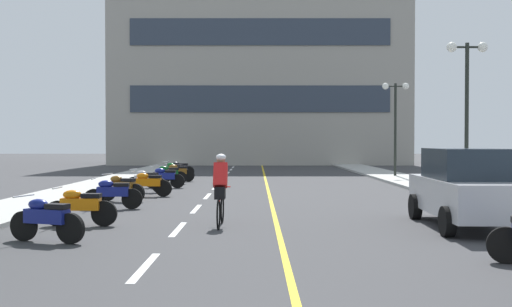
{
  "coord_description": "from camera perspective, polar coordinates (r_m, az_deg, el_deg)",
  "views": [
    {
      "loc": [
        -0.24,
        -3.26,
        1.99
      ],
      "look_at": [
        -0.25,
        15.48,
        1.6
      ],
      "focal_mm": 41.39,
      "sensor_mm": 36.0,
      "label": 1
    }
  ],
  "objects": [
    {
      "name": "motorcycle_7",
      "position": [
        21.51,
        -10.38,
        -2.87
      ],
      "size": [
        1.7,
        0.6,
        0.92
      ],
      "color": "black",
      "rests_on": "ground"
    },
    {
      "name": "motorcycle_12",
      "position": [
        31.32,
        -7.91,
        -1.6
      ],
      "size": [
        1.65,
        0.77,
        0.92
      ],
      "color": "black",
      "rests_on": "ground"
    },
    {
      "name": "motorcycle_5",
      "position": [
        17.74,
        -13.68,
        -3.74
      ],
      "size": [
        1.7,
        0.6,
        0.92
      ],
      "color": "black",
      "rests_on": "ground"
    },
    {
      "name": "lane_dash_2",
      "position": [
        13.52,
        -7.51,
        -7.26
      ],
      "size": [
        0.14,
        2.2,
        0.01
      ],
      "primitive_type": "cube",
      "color": "silver",
      "rests_on": "ground"
    },
    {
      "name": "motorcycle_11",
      "position": [
        29.1,
        -7.63,
        -1.81
      ],
      "size": [
        1.66,
        0.73,
        0.92
      ],
      "color": "black",
      "rests_on": "ground"
    },
    {
      "name": "motorcycle_4",
      "position": [
        14.4,
        -16.6,
        -4.9
      ],
      "size": [
        1.7,
        0.6,
        0.92
      ],
      "color": "black",
      "rests_on": "ground"
    },
    {
      "name": "lane_dash_4",
      "position": [
        21.43,
        -4.7,
        -4.13
      ],
      "size": [
        0.14,
        2.2,
        0.01
      ],
      "primitive_type": "cube",
      "color": "silver",
      "rests_on": "ground"
    },
    {
      "name": "lane_dash_11",
      "position": [
        49.33,
        -2.02,
        -1.12
      ],
      "size": [
        0.14,
        2.2,
        0.01
      ],
      "primitive_type": "cube",
      "color": "silver",
      "rests_on": "ground"
    },
    {
      "name": "lane_dash_10",
      "position": [
        45.34,
        -2.2,
        -1.32
      ],
      "size": [
        0.14,
        2.2,
        0.01
      ],
      "primitive_type": "cube",
      "color": "silver",
      "rests_on": "ground"
    },
    {
      "name": "lane_dash_1",
      "position": [
        9.63,
        -10.68,
        -10.71
      ],
      "size": [
        0.14,
        2.2,
        0.01
      ],
      "primitive_type": "cube",
      "color": "silver",
      "rests_on": "ground"
    },
    {
      "name": "street_lamp_far",
      "position": [
        33.08,
        13.35,
        4.33
      ],
      "size": [
        1.46,
        0.36,
        5.05
      ],
      "color": "black",
      "rests_on": "curb_right"
    },
    {
      "name": "lane_dash_6",
      "position": [
        29.38,
        -3.41,
        -2.69
      ],
      "size": [
        0.14,
        2.2,
        0.01
      ],
      "primitive_type": "cube",
      "color": "silver",
      "rests_on": "ground"
    },
    {
      "name": "office_building",
      "position": [
        53.4,
        0.38,
        8.84
      ],
      "size": [
        25.3,
        9.43,
        18.2
      ],
      "color": "#9E998E",
      "rests_on": "ground"
    },
    {
      "name": "motorcycle_3",
      "position": [
        12.34,
        -19.59,
        -5.93
      ],
      "size": [
        1.64,
        0.79,
        0.92
      ],
      "color": "black",
      "rests_on": "ground"
    },
    {
      "name": "motorcycle_8",
      "position": [
        23.27,
        -10.57,
        -2.57
      ],
      "size": [
        1.65,
        0.76,
        0.92
      ],
      "color": "black",
      "rests_on": "ground"
    },
    {
      "name": "cyclist_rider",
      "position": [
        13.84,
        -3.43,
        -3.37
      ],
      "size": [
        0.42,
        1.77,
        1.71
      ],
      "color": "black",
      "rests_on": "ground"
    },
    {
      "name": "street_lamp_mid",
      "position": [
        22.45,
        19.74,
        6.38
      ],
      "size": [
        1.46,
        0.36,
        5.4
      ],
      "color": "black",
      "rests_on": "curb_right"
    },
    {
      "name": "ground_plane",
      "position": [
        24.34,
        0.59,
        -3.49
      ],
      "size": [
        140.0,
        140.0,
        0.0
      ],
      "primitive_type": "plane",
      "color": "#38383A"
    },
    {
      "name": "motorcycle_9",
      "position": [
        25.27,
        -8.83,
        -2.26
      ],
      "size": [
        1.7,
        0.6,
        0.92
      ],
      "color": "black",
      "rests_on": "ground"
    },
    {
      "name": "motorcycle_13",
      "position": [
        32.9,
        -7.44,
        -1.46
      ],
      "size": [
        1.64,
        0.8,
        0.92
      ],
      "color": "black",
      "rests_on": "ground"
    },
    {
      "name": "motorcycle_6",
      "position": [
        19.93,
        -12.87,
        -3.2
      ],
      "size": [
        1.63,
        0.81,
        0.92
      ],
      "color": "black",
      "rests_on": "ground"
    },
    {
      "name": "parked_car_near",
      "position": [
        14.47,
        19.73,
        -3.13
      ],
      "size": [
        2.02,
        4.25,
        1.82
      ],
      "color": "black",
      "rests_on": "ground"
    },
    {
      "name": "lane_dash_5",
      "position": [
        25.4,
        -3.95,
        -3.3
      ],
      "size": [
        0.14,
        2.2,
        0.01
      ],
      "primitive_type": "cube",
      "color": "silver",
      "rests_on": "ground"
    },
    {
      "name": "lane_dash_9",
      "position": [
        41.35,
        -2.41,
        -1.57
      ],
      "size": [
        0.14,
        2.2,
        0.01
      ],
      "primitive_type": "cube",
      "color": "silver",
      "rests_on": "ground"
    },
    {
      "name": "lane_dash_7",
      "position": [
        33.37,
        -3.0,
        -2.22
      ],
      "size": [
        0.14,
        2.2,
        0.01
      ],
      "primitive_type": "cube",
      "color": "silver",
      "rests_on": "ground"
    },
    {
      "name": "centre_line_yellow",
      "position": [
        27.34,
        1.06,
        -2.98
      ],
      "size": [
        0.12,
        66.0,
        0.01
      ],
      "primitive_type": "cube",
      "color": "gold",
      "rests_on": "ground"
    },
    {
      "name": "motorcycle_10",
      "position": [
        27.4,
        -8.49,
        -2.0
      ],
      "size": [
        1.67,
        0.7,
        0.92
      ],
      "color": "black",
      "rests_on": "ground"
    },
    {
      "name": "curb_left",
      "position": [
        28.2,
        -14.28,
        -2.77
      ],
      "size": [
        2.4,
        72.0,
        0.12
      ],
      "primitive_type": "cube",
      "color": "#A8A8A3",
      "rests_on": "ground"
    },
    {
      "name": "curb_right",
      "position": [
        28.33,
        15.27,
        -2.76
      ],
      "size": [
        2.4,
        72.0,
        0.12
      ],
      "primitive_type": "cube",
      "color": "#A8A8A3",
      "rests_on": "ground"
    },
    {
      "name": "lane_dash_3",
      "position": [
        17.46,
        -5.78,
        -5.34
      ],
      "size": [
        0.14,
        2.2,
        0.01
      ],
      "primitive_type": "cube",
      "color": "silver",
      "rests_on": "ground"
    },
    {
      "name": "lane_dash_8",
      "position": [
        37.36,
        -2.68,
        -1.86
      ],
      "size": [
        0.14,
        2.2,
        0.01
      ],
      "primitive_type": "cube",
      "color": "silver",
      "rests_on": "ground"
    }
  ]
}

